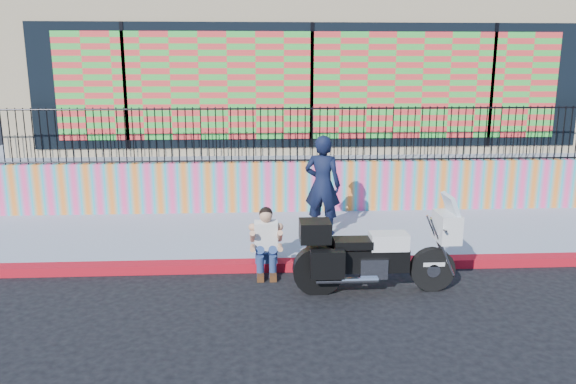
{
  "coord_description": "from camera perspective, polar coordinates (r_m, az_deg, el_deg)",
  "views": [
    {
      "loc": [
        -1.26,
        -8.82,
        3.35
      ],
      "look_at": [
        -0.7,
        1.2,
        1.05
      ],
      "focal_mm": 35.0,
      "sensor_mm": 36.0,
      "label": 1
    }
  ],
  "objects": [
    {
      "name": "ground",
      "position": [
        9.52,
        4.68,
        -7.73
      ],
      "size": [
        90.0,
        90.0,
        0.0
      ],
      "primitive_type": "plane",
      "color": "black",
      "rests_on": "ground"
    },
    {
      "name": "red_curb",
      "position": [
        9.49,
        4.68,
        -7.31
      ],
      "size": [
        16.0,
        0.3,
        0.15
      ],
      "primitive_type": "cube",
      "color": "#A90C1A",
      "rests_on": "ground"
    },
    {
      "name": "sidewalk",
      "position": [
        11.04,
        3.53,
        -4.36
      ],
      "size": [
        16.0,
        3.0,
        0.15
      ],
      "primitive_type": "cube",
      "color": "gray",
      "rests_on": "ground"
    },
    {
      "name": "mural_wall",
      "position": [
        12.42,
        2.72,
        0.59
      ],
      "size": [
        16.0,
        0.2,
        1.1
      ],
      "primitive_type": "cube",
      "color": "#FF4387",
      "rests_on": "sidewalk"
    },
    {
      "name": "metal_fence",
      "position": [
        12.23,
        2.78,
        5.86
      ],
      "size": [
        15.8,
        0.04,
        1.2
      ],
      "primitive_type": null,
      "color": "black",
      "rests_on": "mural_wall"
    },
    {
      "name": "elevated_platform",
      "position": [
        17.43,
        1.02,
        3.93
      ],
      "size": [
        16.0,
        10.0,
        1.25
      ],
      "primitive_type": "cube",
      "color": "gray",
      "rests_on": "ground"
    },
    {
      "name": "storefront_building",
      "position": [
        17.0,
        1.11,
        12.58
      ],
      "size": [
        14.0,
        8.06,
        4.0
      ],
      "color": "tan",
      "rests_on": "elevated_platform"
    },
    {
      "name": "police_motorcycle",
      "position": [
        8.45,
        8.62,
        -6.05
      ],
      "size": [
        2.4,
        0.79,
        1.49
      ],
      "color": "black",
      "rests_on": "ground"
    },
    {
      "name": "police_officer",
      "position": [
        10.66,
        3.52,
        0.71
      ],
      "size": [
        0.81,
        0.66,
        1.9
      ],
      "primitive_type": "imported",
      "rotation": [
        0.0,
        0.0,
        2.8
      ],
      "color": "black",
      "rests_on": "sidewalk"
    },
    {
      "name": "seated_man",
      "position": [
        9.11,
        -2.22,
        -5.65
      ],
      "size": [
        0.54,
        0.71,
        1.06
      ],
      "color": "navy",
      "rests_on": "ground"
    }
  ]
}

